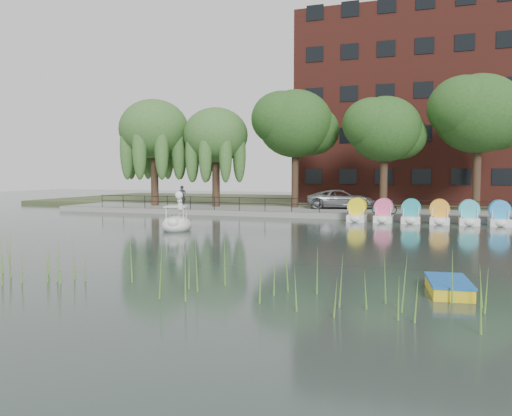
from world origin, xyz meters
The scene contains 18 objects.
ground_plane centered at (0.00, 0.00, 0.00)m, with size 120.00×120.00×0.00m, color #35423F.
promenade centered at (0.00, 16.00, 0.20)m, with size 40.00×6.00×0.40m, color gray.
kerb centered at (0.00, 13.05, 0.20)m, with size 40.00×0.25×0.40m, color gray.
land_strip centered at (0.00, 30.00, 0.18)m, with size 60.00×22.00×0.36m, color #47512D.
railing centered at (0.00, 13.25, 1.15)m, with size 32.00×0.05×1.00m.
apartment_building centered at (7.00, 29.97, 9.36)m, with size 20.00×10.07×18.00m.
willow_left centered at (-13.00, 16.50, 6.87)m, with size 5.88×5.88×9.01m.
willow_mid centered at (-7.50, 17.00, 6.25)m, with size 5.32×5.32×8.15m.
broadleaf_center centered at (-1.00, 18.00, 7.06)m, with size 6.00×6.00×9.25m.
broadleaf_right centered at (6.00, 17.50, 6.39)m, with size 5.40×5.40×8.32m.
broadleaf_far centered at (12.50, 18.50, 7.40)m, with size 6.30×6.30×9.71m.
minivan centered at (2.75, 17.89, 1.25)m, with size 6.08×2.80×1.69m, color gray.
bicycle centered at (6.38, 13.72, 0.90)m, with size 1.72×0.60×1.00m, color gray.
pedestrian centered at (-10.25, 16.22, 1.39)m, with size 0.71×0.48×1.98m, color black.
swan_boat centered at (-3.98, 3.50, 0.47)m, with size 2.28×2.88×2.14m.
pedal_boat_row centered at (9.88, 12.04, 0.61)m, with size 11.35×1.70×1.40m.
yellow_rowboat centered at (9.73, -7.22, 0.20)m, with size 1.23×2.10×0.37m.
reed_bank centered at (2.00, -9.50, 0.60)m, with size 24.00×2.40×1.20m.
Camera 1 is at (9.15, -21.08, 3.15)m, focal length 35.00 mm.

